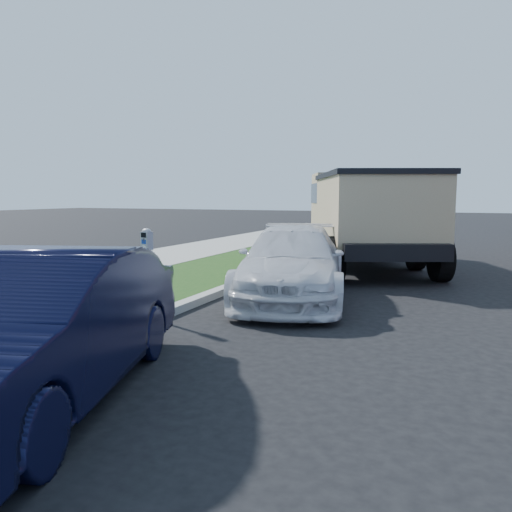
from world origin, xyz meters
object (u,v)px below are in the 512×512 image
at_px(parking_meter, 147,251).
at_px(navy_sedan, 38,328).
at_px(dump_truck, 365,212).
at_px(white_wagon, 294,262).

relative_size(parking_meter, navy_sedan, 0.30).
xyz_separation_m(parking_meter, dump_truck, (2.12, 8.33, 0.45)).
bearing_deg(parking_meter, white_wagon, 74.05).
xyz_separation_m(parking_meter, navy_sedan, (1.05, -3.39, -0.40)).
bearing_deg(dump_truck, parking_meter, -126.64).
height_order(parking_meter, navy_sedan, parking_meter).
xyz_separation_m(navy_sedan, dump_truck, (1.07, 11.72, 0.85)).
bearing_deg(white_wagon, navy_sedan, -110.55).
height_order(parking_meter, dump_truck, dump_truck).
bearing_deg(parking_meter, navy_sedan, -56.37).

